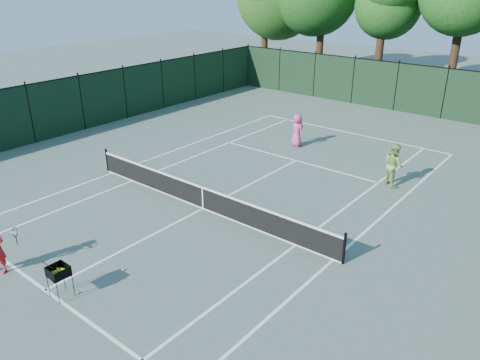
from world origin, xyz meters
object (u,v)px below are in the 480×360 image
Objects in this scene: ball_hopper at (58,272)px; loose_ball_near_cart at (78,293)px; player_pink at (297,130)px; loose_ball_midcourt at (123,270)px; player_green at (394,165)px.

loose_ball_near_cart is at bearing 60.32° from ball_hopper.
ball_hopper is 0.87m from loose_ball_near_cart.
ball_hopper reaches higher than loose_ball_near_cart.
player_pink is 14.51m from ball_hopper.
loose_ball_near_cart is (1.95, -14.09, -0.80)m from player_pink.
loose_ball_midcourt is (2.03, -12.61, -0.80)m from player_pink.
loose_ball_midcourt is at bearing 86.80° from loose_ball_near_cart.
player_green is (5.70, -1.59, 0.06)m from player_pink.
loose_ball_midcourt is (0.08, 1.47, 0.00)m from loose_ball_near_cart.
ball_hopper is at bearing 110.78° from player_green.
ball_hopper is (1.73, -14.41, -0.03)m from player_pink.
player_green is at bearing 73.29° from loose_ball_near_cart.
player_green is 11.64m from loose_ball_midcourt.
loose_ball_near_cart is (0.23, 0.32, -0.77)m from ball_hopper.
loose_ball_midcourt is (-3.67, -11.02, -0.86)m from player_green.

